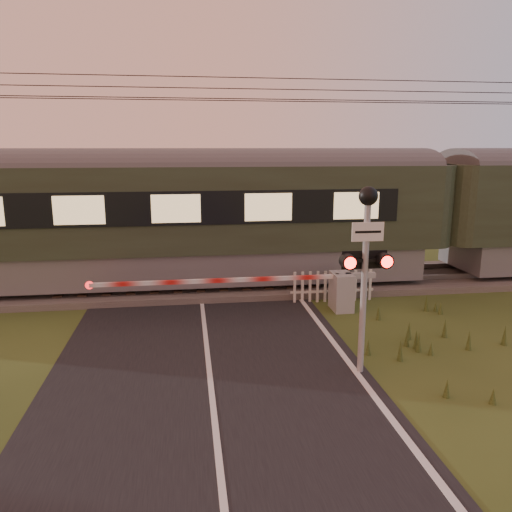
{
  "coord_description": "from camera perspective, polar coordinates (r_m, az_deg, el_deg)",
  "views": [
    {
      "loc": [
        -0.33,
        -8.21,
        4.19
      ],
      "look_at": [
        1.26,
        3.2,
        1.66
      ],
      "focal_mm": 35.0,
      "sensor_mm": 36.0,
      "label": 1
    }
  ],
  "objects": [
    {
      "name": "ground",
      "position": [
        9.22,
        -5.17,
        -14.71
      ],
      "size": [
        160.0,
        160.0,
        0.0
      ],
      "primitive_type": "plane",
      "color": "#2D3B17",
      "rests_on": "ground"
    },
    {
      "name": "road",
      "position": [
        9.01,
        -4.98,
        -15.32
      ],
      "size": [
        6.0,
        140.0,
        0.03
      ],
      "color": "black",
      "rests_on": "ground"
    },
    {
      "name": "track_bed",
      "position": [
        15.28,
        -6.4,
        -3.37
      ],
      "size": [
        140.0,
        3.4,
        0.39
      ],
      "color": "#47423D",
      "rests_on": "ground"
    },
    {
      "name": "overhead_wires",
      "position": [
        14.79,
        -6.95,
        18.24
      ],
      "size": [
        120.0,
        0.62,
        0.62
      ],
      "color": "black",
      "rests_on": "ground"
    },
    {
      "name": "train",
      "position": [
        16.75,
        19.84,
        4.8
      ],
      "size": [
        41.08,
        2.83,
        3.82
      ],
      "color": "slate",
      "rests_on": "ground"
    },
    {
      "name": "boom_gate",
      "position": [
        13.11,
        7.94,
        -3.82
      ],
      "size": [
        7.33,
        0.76,
        1.01
      ],
      "color": "gray",
      "rests_on": "ground"
    },
    {
      "name": "crossing_signal",
      "position": [
        9.18,
        12.45,
        0.94
      ],
      "size": [
        0.89,
        0.36,
        3.51
      ],
      "color": "gray",
      "rests_on": "ground"
    },
    {
      "name": "picket_fence",
      "position": [
        13.91,
        8.76,
        -3.41
      ],
      "size": [
        2.36,
        0.07,
        0.88
      ],
      "color": "silver",
      "rests_on": "ground"
    }
  ]
}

